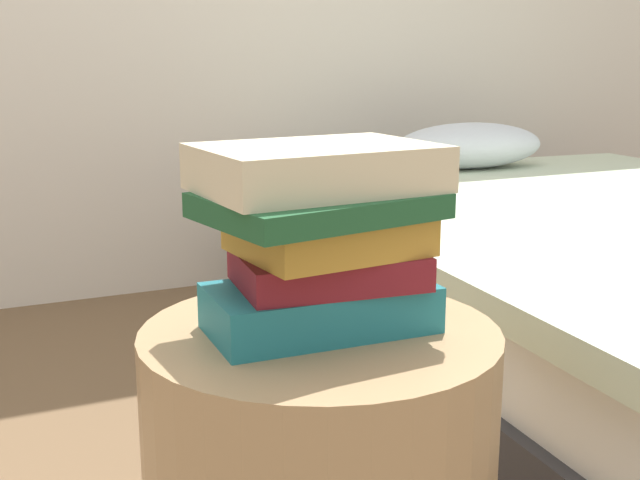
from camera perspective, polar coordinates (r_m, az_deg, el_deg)
The scene contains 6 objects.
bed at distance 2.36m, azimuth 19.99°, elevation -3.22°, with size 1.66×2.09×0.62m.
book_teal at distance 1.06m, azimuth -0.03°, elevation -4.84°, with size 0.29×0.15×0.06m, color #1E727F.
book_maroon at distance 1.06m, azimuth 0.52°, elevation -1.97°, with size 0.23×0.16×0.04m, color maroon.
book_ochre at distance 1.04m, azimuth 0.57°, elevation 0.46°, with size 0.22×0.18×0.05m, color #B7842D.
book_forest at distance 1.02m, azimuth -0.11°, elevation 2.44°, with size 0.28×0.20×0.03m, color #1E512D.
book_cream at distance 1.03m, azimuth -0.26°, elevation 5.09°, with size 0.29×0.20×0.06m, color beige.
Camera 1 is at (-0.42, -0.92, 0.86)m, focal length 45.65 mm.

